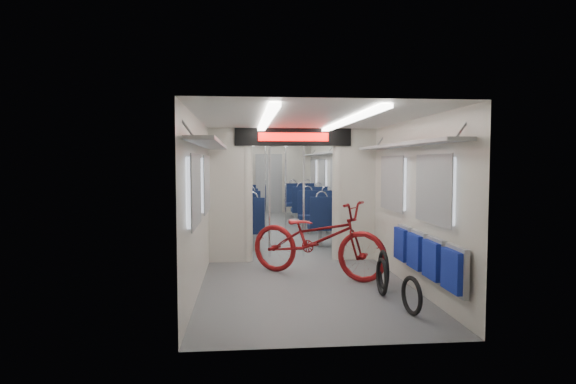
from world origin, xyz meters
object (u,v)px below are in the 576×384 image
object	(u,v)px
seat_bay_near_right	(324,214)
stanchion_far_right	(286,184)
bicycle	(317,239)
stanchion_far_left	(265,184)
seat_bay_far_right	(305,201)
bike_hoop_c	(383,271)
bike_hoop_b	(382,279)
seat_bay_near_left	(240,216)
bike_hoop_a	(412,298)
stanchion_near_left	(269,194)
stanchion_near_right	(304,194)
seat_bay_far_left	(241,202)
flip_bench	(425,255)

from	to	relation	value
seat_bay_near_right	stanchion_far_right	world-z (taller)	stanchion_far_right
bicycle	stanchion_far_left	distance (m)	5.33
seat_bay_far_right	bike_hoop_c	bearing A→B (deg)	-89.32
seat_bay_far_right	seat_bay_near_right	bearing A→B (deg)	-90.00
bike_hoop_b	seat_bay_near_left	distance (m)	4.64
bicycle	stanchion_far_left	world-z (taller)	stanchion_far_left
bike_hoop_a	bike_hoop_c	size ratio (longest dim) A/B	0.83
bicycle	stanchion_near_left	distance (m)	1.77
bike_hoop_b	bike_hoop_c	world-z (taller)	bike_hoop_c
stanchion_near_right	bike_hoop_b	bearing A→B (deg)	-75.54
seat_bay_far_left	seat_bay_far_right	size ratio (longest dim) A/B	0.94
bicycle	seat_bay_far_left	xyz separation A→B (m)	(-1.17, 6.83, -0.01)
bike_hoop_a	stanchion_near_left	bearing A→B (deg)	112.15
bike_hoop_c	stanchion_near_left	xyz separation A→B (m)	(-1.42, 2.36, 0.91)
bike_hoop_c	stanchion_near_right	distance (m)	2.64
flip_bench	stanchion_near_right	bearing A→B (deg)	110.55
bike_hoop_c	stanchion_near_left	size ratio (longest dim) A/B	0.23
bicycle	seat_bay_near_right	bearing A→B (deg)	22.09
stanchion_far_left	bike_hoop_b	bearing A→B (deg)	-79.28
bike_hoop_b	bike_hoop_a	bearing A→B (deg)	-82.48
bike_hoop_c	stanchion_far_right	xyz separation A→B (m)	(-0.80, 6.01, 0.91)
seat_bay_far_left	stanchion_far_right	bearing A→B (deg)	-54.42
seat_bay_far_right	stanchion_far_left	bearing A→B (deg)	-126.84
bicycle	stanchion_near_left	xyz separation A→B (m)	(-0.63, 1.55, 0.58)
bicycle	stanchion_near_right	xyz separation A→B (m)	(-0.01, 1.54, 0.58)
bike_hoop_a	seat_bay_near_left	distance (m)	5.42
bike_hoop_b	seat_bay_far_right	distance (m)	8.03
bicycle	bike_hoop_a	bearing A→B (deg)	-124.29
stanchion_far_right	bike_hoop_c	bearing A→B (deg)	-82.38
stanchion_far_left	flip_bench	bearing A→B (deg)	-76.24
seat_bay_near_right	stanchion_far_right	distance (m)	1.98
seat_bay_far_right	stanchion_far_left	world-z (taller)	stanchion_far_left
seat_bay_near_left	seat_bay_near_right	distance (m)	1.90
bicycle	stanchion_near_right	size ratio (longest dim) A/B	0.95
bike_hoop_b	seat_bay_far_left	bearing A→B (deg)	103.13
bike_hoop_c	stanchion_near_left	world-z (taller)	stanchion_near_left
stanchion_near_right	stanchion_far_left	distance (m)	3.76
bike_hoop_c	seat_bay_far_right	size ratio (longest dim) A/B	0.23
seat_bay_near_right	stanchion_near_left	world-z (taller)	stanchion_near_left
bike_hoop_a	stanchion_far_left	distance (m)	7.37
seat_bay_far_left	stanchion_near_right	distance (m)	5.44
bike_hoop_a	seat_bay_near_right	bearing A→B (deg)	90.94
bike_hoop_c	stanchion_far_left	xyz separation A→B (m)	(-1.32, 6.08, 0.91)
bike_hoop_c	seat_bay_far_left	bearing A→B (deg)	104.42
seat_bay_near_left	bicycle	bearing A→B (deg)	-69.42
flip_bench	stanchion_far_left	world-z (taller)	stanchion_far_left
stanchion_near_left	seat_bay_far_right	bearing A→B (deg)	76.11
bike_hoop_b	stanchion_near_left	world-z (taller)	stanchion_near_left
bike_hoop_b	stanchion_near_left	distance (m)	3.11
seat_bay_near_left	stanchion_near_left	xyz separation A→B (m)	(0.55, -1.58, 0.58)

